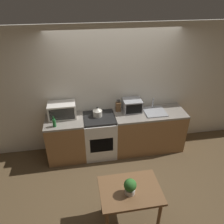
# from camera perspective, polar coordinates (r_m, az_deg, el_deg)

# --- Properties ---
(ground_plane) EXTENTS (16.00, 16.00, 0.00)m
(ground_plane) POSITION_cam_1_polar(r_m,az_deg,el_deg) (4.29, 3.51, -17.48)
(ground_plane) COLOR brown
(wall_back) EXTENTS (10.00, 0.06, 2.60)m
(wall_back) POSITION_cam_1_polar(r_m,az_deg,el_deg) (4.48, 0.57, 5.72)
(wall_back) COLOR silver
(wall_back) RESTS_ON ground_plane
(counter_left_run) EXTENTS (0.74, 0.62, 0.90)m
(counter_left_run) POSITION_cam_1_polar(r_m,az_deg,el_deg) (4.58, -11.87, -6.85)
(counter_left_run) COLOR olive
(counter_left_run) RESTS_ON ground_plane
(counter_right_run) EXTENTS (1.47, 0.62, 0.90)m
(counter_right_run) POSITION_cam_1_polar(r_m,az_deg,el_deg) (4.78, 9.44, -4.76)
(counter_right_run) COLOR olive
(counter_right_run) RESTS_ON ground_plane
(stove_range) EXTENTS (0.64, 0.62, 0.90)m
(stove_range) POSITION_cam_1_polar(r_m,az_deg,el_deg) (4.58, -3.21, -6.14)
(stove_range) COLOR silver
(stove_range) RESTS_ON ground_plane
(kettle) EXTENTS (0.18, 0.18, 0.21)m
(kettle) POSITION_cam_1_polar(r_m,az_deg,el_deg) (4.32, -3.81, -0.03)
(kettle) COLOR beige
(kettle) RESTS_ON stove_range
(microwave) EXTENTS (0.53, 0.32, 0.30)m
(microwave) POSITION_cam_1_polar(r_m,az_deg,el_deg) (4.35, -12.90, 0.42)
(microwave) COLOR silver
(microwave) RESTS_ON counter_left_run
(bottle) EXTENTS (0.06, 0.06, 0.21)m
(bottle) POSITION_cam_1_polar(r_m,az_deg,el_deg) (4.14, -14.86, -2.72)
(bottle) COLOR #1E662D
(bottle) RESTS_ON counter_left_run
(knife_block) EXTENTS (0.10, 0.09, 0.26)m
(knife_block) POSITION_cam_1_polar(r_m,az_deg,el_deg) (4.48, 1.61, 1.40)
(knife_block) COLOR brown
(knife_block) RESTS_ON counter_right_run
(toaster_oven) EXTENTS (0.37, 0.31, 0.25)m
(toaster_oven) POSITION_cam_1_polar(r_m,az_deg,el_deg) (4.49, 5.28, 1.72)
(toaster_oven) COLOR #999BA0
(toaster_oven) RESTS_ON counter_right_run
(sink_basin) EXTENTS (0.43, 0.43, 0.24)m
(sink_basin) POSITION_cam_1_polar(r_m,az_deg,el_deg) (4.57, 11.09, 0.20)
(sink_basin) COLOR #999BA0
(sink_basin) RESTS_ON counter_right_run
(dining_table) EXTENTS (0.85, 0.62, 0.74)m
(dining_table) POSITION_cam_1_polar(r_m,az_deg,el_deg) (3.29, 4.70, -20.75)
(dining_table) COLOR brown
(dining_table) RESTS_ON ground_plane
(potted_plant) EXTENTS (0.17, 0.17, 0.24)m
(potted_plant) POSITION_cam_1_polar(r_m,az_deg,el_deg) (3.07, 4.75, -18.81)
(potted_plant) COLOR beige
(potted_plant) RESTS_ON dining_table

